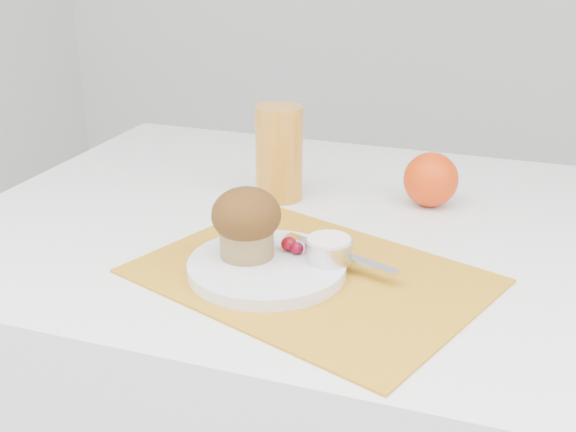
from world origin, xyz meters
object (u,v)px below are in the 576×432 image
(orange, at_px, (431,180))
(muffin, at_px, (246,221))
(plate, at_px, (267,267))
(juice_glass, at_px, (279,153))

(orange, relative_size, muffin, 0.94)
(orange, bearing_deg, plate, -116.39)
(plate, xyz_separation_m, juice_glass, (-0.08, 0.26, 0.06))
(plate, height_order, juice_glass, juice_glass)
(plate, bearing_deg, orange, 63.61)
(juice_glass, bearing_deg, plate, -73.22)
(plate, distance_m, juice_glass, 0.28)
(juice_glass, distance_m, muffin, 0.26)
(juice_glass, xyz_separation_m, muffin, (0.05, -0.25, -0.01))
(orange, bearing_deg, muffin, -121.41)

